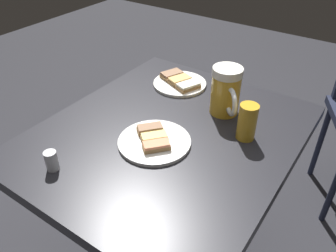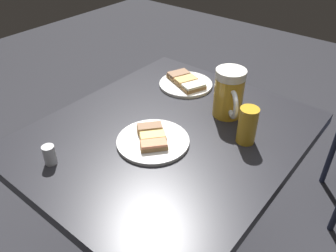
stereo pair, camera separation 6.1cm
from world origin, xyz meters
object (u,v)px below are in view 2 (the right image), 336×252
(plate_near, at_px, (186,83))
(salt_shaker, at_px, (50,155))
(beer_glass_small, at_px, (247,125))
(plate_far, at_px, (152,139))
(beer_mug, at_px, (229,94))

(plate_near, xyz_separation_m, salt_shaker, (0.02, 0.56, 0.02))
(beer_glass_small, bearing_deg, plate_near, -25.97)
(plate_near, height_order, salt_shaker, salt_shaker)
(plate_far, relative_size, beer_glass_small, 1.90)
(salt_shaker, bearing_deg, beer_mug, -116.21)
(plate_near, relative_size, beer_mug, 1.25)
(plate_far, relative_size, beer_mug, 1.33)
(plate_far, relative_size, salt_shaker, 3.81)
(plate_near, xyz_separation_m, beer_mug, (-0.21, 0.07, 0.07))
(beer_glass_small, relative_size, salt_shaker, 2.01)
(beer_glass_small, height_order, salt_shaker, beer_glass_small)
(beer_mug, bearing_deg, salt_shaker, 63.79)
(beer_glass_small, bearing_deg, beer_mug, -37.36)
(beer_mug, xyz_separation_m, beer_glass_small, (-0.11, 0.08, -0.02))
(plate_near, relative_size, beer_glass_small, 1.77)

